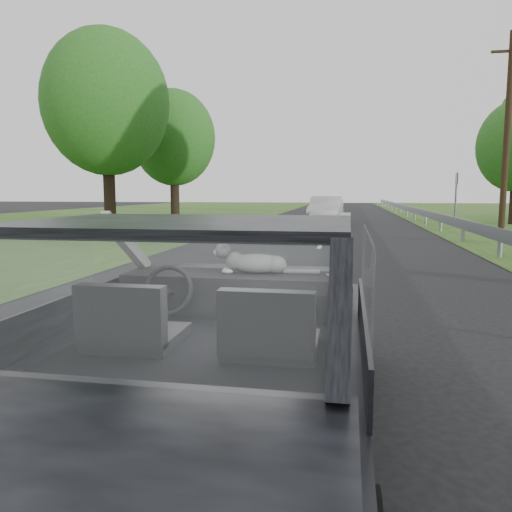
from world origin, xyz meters
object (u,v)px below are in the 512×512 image
at_px(subject_car, 212,334).
at_px(cat, 257,262).
at_px(highway_sign, 456,196).
at_px(other_car, 326,210).
at_px(utility_pole, 507,132).

bearing_deg(subject_car, cat, 76.75).
bearing_deg(highway_sign, cat, -98.50).
bearing_deg(other_car, highway_sign, 39.79).
distance_m(subject_car, highway_sign, 27.66).
bearing_deg(utility_pole, highway_sign, 93.49).
bearing_deg(subject_car, highway_sign, 76.01).
relative_size(cat, other_car, 0.13).
distance_m(other_car, utility_pole, 8.32).
distance_m(cat, highway_sign, 26.98).
height_order(cat, highway_sign, highway_sign).
distance_m(subject_car, other_car, 21.47).
bearing_deg(cat, utility_pole, 60.99).
bearing_deg(utility_pole, subject_car, -109.95).
xyz_separation_m(subject_car, utility_pole, (7.13, 19.62, 3.28)).
relative_size(cat, utility_pole, 0.07).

